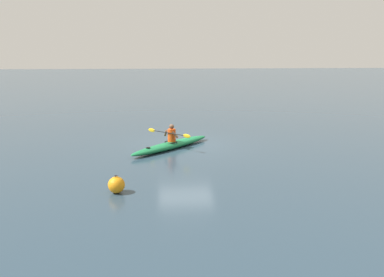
# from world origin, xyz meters

# --- Properties ---
(ground_plane) EXTENTS (160.00, 160.00, 0.00)m
(ground_plane) POSITION_xyz_m (0.00, 0.00, 0.00)
(ground_plane) COLOR #283D4C
(kayak) EXTENTS (3.75, 3.88, 0.31)m
(kayak) POSITION_xyz_m (0.66, 0.63, 0.16)
(kayak) COLOR #19723F
(kayak) RESTS_ON ground
(kayaker) EXTENTS (1.78, 1.70, 0.76)m
(kayaker) POSITION_xyz_m (0.66, 0.63, 0.64)
(kayaker) COLOR #E04C14
(kayaker) RESTS_ON kayak
(mooring_buoy_channel_marker) EXTENTS (0.50, 0.50, 0.55)m
(mooring_buoy_channel_marker) POSITION_xyz_m (2.49, 6.22, 0.25)
(mooring_buoy_channel_marker) COLOR orange
(mooring_buoy_channel_marker) RESTS_ON ground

